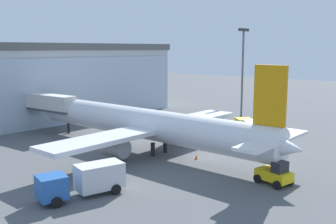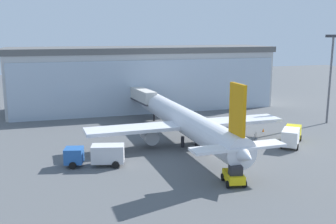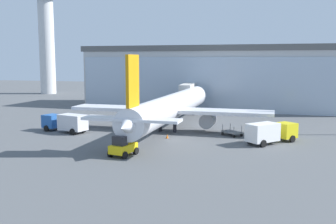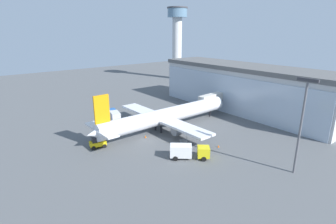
{
  "view_description": "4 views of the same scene",
  "coord_description": "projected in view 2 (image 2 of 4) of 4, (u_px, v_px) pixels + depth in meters",
  "views": [
    {
      "loc": [
        -35.38,
        -25.27,
        12.49
      ],
      "look_at": [
        1.19,
        5.94,
        4.69
      ],
      "focal_mm": 42.0,
      "sensor_mm": 36.0,
      "label": 1
    },
    {
      "loc": [
        -22.32,
        -46.44,
        16.42
      ],
      "look_at": [
        -3.64,
        8.65,
        4.6
      ],
      "focal_mm": 42.0,
      "sensor_mm": 36.0,
      "label": 2
    },
    {
      "loc": [
        13.74,
        -49.11,
        10.47
      ],
      "look_at": [
        -1.91,
        6.69,
        2.69
      ],
      "focal_mm": 42.0,
      "sensor_mm": 36.0,
      "label": 3
    },
    {
      "loc": [
        44.93,
        -30.25,
        22.78
      ],
      "look_at": [
        -0.37,
        7.05,
        4.71
      ],
      "focal_mm": 28.0,
      "sensor_mm": 36.0,
      "label": 4
    }
  ],
  "objects": [
    {
      "name": "ground",
      "position": [
        214.0,
        155.0,
        53.39
      ],
      "size": [
        240.0,
        240.0,
        0.0
      ],
      "primitive_type": "plane",
      "color": "#545659"
    },
    {
      "name": "terminal_building",
      "position": [
        143.0,
        78.0,
        85.98
      ],
      "size": [
        57.28,
        16.52,
        13.37
      ],
      "rotation": [
        0.0,
        0.0,
        -0.03
      ],
      "color": "#B7B7B7",
      "rests_on": "ground"
    },
    {
      "name": "jet_bridge",
      "position": [
        140.0,
        95.0,
        76.44
      ],
      "size": [
        3.2,
        12.38,
        5.77
      ],
      "rotation": [
        0.0,
        0.0,
        1.65
      ],
      "color": "beige",
      "rests_on": "ground"
    },
    {
      "name": "apron_light_mast",
      "position": [
        331.0,
        70.0,
        70.57
      ],
      "size": [
        3.2,
        0.4,
        16.04
      ],
      "color": "#59595E",
      "rests_on": "ground"
    },
    {
      "name": "airplane",
      "position": [
        184.0,
        121.0,
        58.9
      ],
      "size": [
        29.88,
        40.03,
        10.99
      ],
      "rotation": [
        0.0,
        0.0,
        1.57
      ],
      "color": "silver",
      "rests_on": "ground"
    },
    {
      "name": "catering_truck",
      "position": [
        97.0,
        154.0,
        48.99
      ],
      "size": [
        7.62,
        4.05,
        2.65
      ],
      "rotation": [
        0.0,
        0.0,
        2.87
      ],
      "color": "#2659A5",
      "rests_on": "ground"
    },
    {
      "name": "fuel_truck",
      "position": [
        291.0,
        135.0,
        58.04
      ],
      "size": [
        6.5,
        6.91,
        2.65
      ],
      "rotation": [
        0.0,
        0.0,
        0.84
      ],
      "color": "yellow",
      "rests_on": "ground"
    },
    {
      "name": "baggage_cart",
      "position": [
        248.0,
        138.0,
        60.0
      ],
      "size": [
        3.17,
        3.03,
        1.5
      ],
      "rotation": [
        0.0,
        0.0,
        2.44
      ],
      "color": "slate",
      "rests_on": "ground"
    },
    {
      "name": "pushback_tug",
      "position": [
        234.0,
        176.0,
        43.08
      ],
      "size": [
        2.74,
        3.51,
        2.3
      ],
      "rotation": [
        0.0,
        0.0,
        1.36
      ],
      "color": "yellow",
      "rests_on": "ground"
    },
    {
      "name": "safety_cone_nose",
      "position": [
        211.0,
        153.0,
        53.66
      ],
      "size": [
        0.36,
        0.36,
        0.55
      ],
      "primitive_type": "cone",
      "color": "orange",
      "rests_on": "ground"
    },
    {
      "name": "safety_cone_wingtip",
      "position": [
        263.0,
        130.0,
        66.04
      ],
      "size": [
        0.36,
        0.36,
        0.55
      ],
      "primitive_type": "cone",
      "color": "orange",
      "rests_on": "ground"
    }
  ]
}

